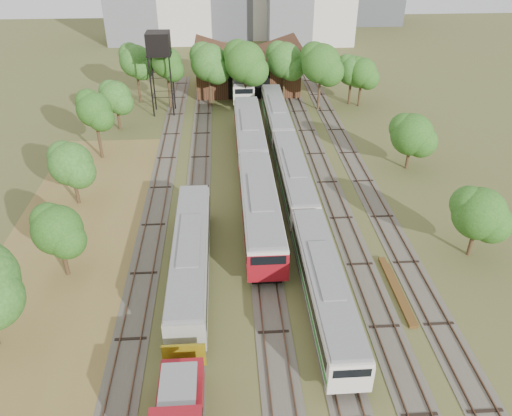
{
  "coord_description": "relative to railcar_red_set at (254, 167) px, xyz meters",
  "views": [
    {
      "loc": [
        -4.94,
        -22.22,
        25.94
      ],
      "look_at": [
        -2.37,
        16.09,
        2.5
      ],
      "focal_mm": 35.0,
      "sensor_mm": 36.0,
      "label": 1
    }
  ],
  "objects": [
    {
      "name": "railcar_green_set",
      "position": [
        4.0,
        -1.77,
        -0.32
      ],
      "size": [
        2.77,
        52.07,
        3.42
      ],
      "color": "black",
      "rests_on": "ground"
    },
    {
      "name": "ground",
      "position": [
        2.0,
        -24.95,
        -2.13
      ],
      "size": [
        240.0,
        240.0,
        0.0
      ],
      "primitive_type": "plane",
      "color": "#475123",
      "rests_on": "ground"
    },
    {
      "name": "maintenance_shed",
      "position": [
        1.0,
        33.03,
        0.78
      ],
      "size": [
        16.45,
        11.55,
        7.58
      ],
      "color": "#352113",
      "rests_on": "ground"
    },
    {
      "name": "water_tower",
      "position": [
        -11.53,
        22.77,
        7.43
      ],
      "size": [
        3.28,
        3.28,
        11.33
      ],
      "color": "black",
      "rests_on": "ground"
    },
    {
      "name": "dry_grass_patch",
      "position": [
        -16.0,
        -16.95,
        -2.11
      ],
      "size": [
        14.0,
        60.0,
        0.04
      ],
      "primitive_type": "cube",
      "color": "brown",
      "rests_on": "ground"
    },
    {
      "name": "tree_band_right",
      "position": [
        17.59,
        3.61,
        2.28
      ],
      "size": [
        4.92,
        41.76,
        7.16
      ],
      "color": "#382616",
      "rests_on": "ground"
    },
    {
      "name": "tree_band_far",
      "position": [
        0.93,
        24.85,
        4.27
      ],
      "size": [
        36.2,
        10.1,
        9.85
      ],
      "color": "#382616",
      "rests_on": "ground"
    },
    {
      "name": "tracks",
      "position": [
        1.33,
        0.05,
        -2.09
      ],
      "size": [
        24.6,
        80.0,
        0.19
      ],
      "color": "#4C473D",
      "rests_on": "ground"
    },
    {
      "name": "rail_pile_far",
      "position": [
        10.2,
        -18.36,
        -2.01
      ],
      "size": [
        0.45,
        7.23,
        0.23
      ],
      "primitive_type": "cube",
      "color": "brown",
      "rests_on": "ground"
    },
    {
      "name": "rail_pile_near",
      "position": [
        10.0,
        -18.0,
        -2.0
      ],
      "size": [
        0.54,
        8.15,
        0.27
      ],
      "primitive_type": "cube",
      "color": "brown",
      "rests_on": "ground"
    },
    {
      "name": "railcar_rear",
      "position": [
        0.0,
        30.99,
        -0.08
      ],
      "size": [
        3.14,
        16.08,
        3.88
      ],
      "color": "black",
      "rests_on": "ground"
    },
    {
      "name": "old_grey_coach",
      "position": [
        -6.0,
        -14.9,
        -0.22
      ],
      "size": [
        2.83,
        18.0,
        3.5
      ],
      "color": "black",
      "rests_on": "ground"
    },
    {
      "name": "railcar_red_set",
      "position": [
        0.0,
        0.0,
        0.0
      ],
      "size": [
        3.25,
        34.58,
        4.03
      ],
      "color": "black",
      "rests_on": "ground"
    },
    {
      "name": "tree_band_left",
      "position": [
        -17.61,
        -12.25,
        2.95
      ],
      "size": [
        7.96,
        54.85,
        8.33
      ],
      "color": "#382616",
      "rests_on": "ground"
    }
  ]
}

